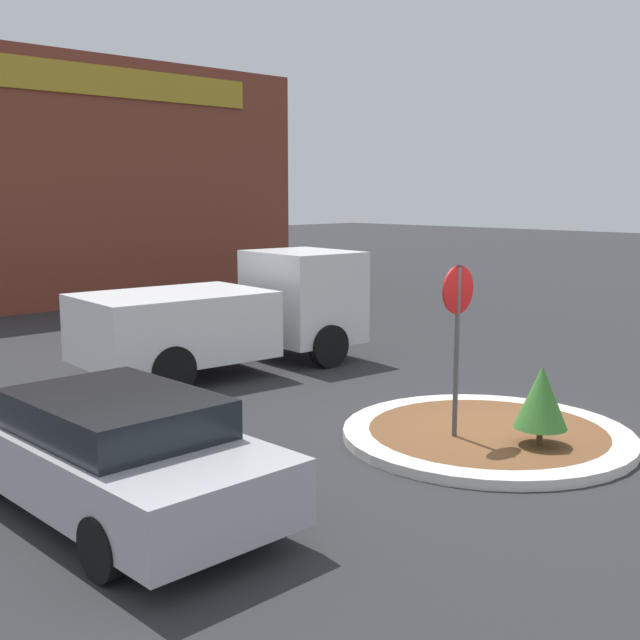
% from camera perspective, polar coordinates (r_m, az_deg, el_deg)
% --- Properties ---
extents(ground_plane, '(120.00, 120.00, 0.00)m').
position_cam_1_polar(ground_plane, '(11.84, 11.77, -8.30)').
color(ground_plane, '#2D2D30').
extents(traffic_island, '(4.13, 4.13, 0.14)m').
position_cam_1_polar(traffic_island, '(11.82, 11.79, -7.98)').
color(traffic_island, silver).
rests_on(traffic_island, ground_plane).
extents(stop_sign, '(0.66, 0.07, 2.54)m').
position_cam_1_polar(stop_sign, '(11.08, 9.74, -0.17)').
color(stop_sign, '#4C4C51').
rests_on(stop_sign, ground_plane).
extents(island_shrub, '(0.71, 0.71, 1.09)m').
position_cam_1_polar(island_shrub, '(11.12, 15.47, -5.28)').
color(island_shrub, brown).
rests_on(island_shrub, traffic_island).
extents(utility_truck, '(5.89, 2.76, 2.29)m').
position_cam_1_polar(utility_truck, '(15.96, -6.20, 0.47)').
color(utility_truck, white).
rests_on(utility_truck, ground_plane).
extents(storefront_building, '(14.33, 6.07, 7.64)m').
position_cam_1_polar(storefront_building, '(28.62, -17.35, 9.29)').
color(storefront_building, brown).
rests_on(storefront_building, ground_plane).
extents(parked_sedan_silver, '(1.97, 4.75, 1.36)m').
position_cam_1_polar(parked_sedan_silver, '(9.21, -14.86, -8.90)').
color(parked_sedan_silver, '#B7B7BC').
rests_on(parked_sedan_silver, ground_plane).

